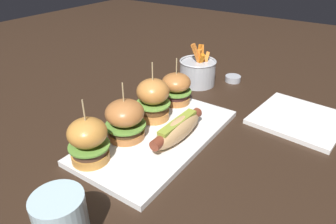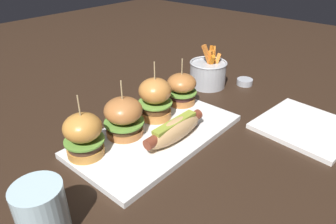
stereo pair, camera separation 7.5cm
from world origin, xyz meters
TOP-DOWN VIEW (x-y plane):
  - ground_plane at (0.00, 0.00)m, footprint 3.00×3.00m
  - platter_main at (0.00, 0.00)m, footprint 0.41×0.23m
  - hot_dog at (0.01, -0.05)m, footprint 0.18×0.05m
  - slider_far_left at (-0.16, 0.06)m, footprint 0.09×0.09m
  - slider_center_left at (-0.05, 0.05)m, footprint 0.10×0.10m
  - slider_center_right at (0.05, 0.05)m, footprint 0.09×0.09m
  - slider_far_right at (0.16, 0.06)m, footprint 0.09×0.09m
  - fries_bucket at (0.34, 0.08)m, footprint 0.12×0.12m
  - sauce_ramekin at (0.43, -0.01)m, footprint 0.05×0.05m
  - side_plate at (0.28, -0.26)m, footprint 0.24×0.24m
  - water_glass at (-0.33, -0.06)m, footprint 0.08×0.08m

SIDE VIEW (x-z plane):
  - ground_plane at x=0.00m, z-range 0.00..0.00m
  - side_plate at x=0.28m, z-range 0.00..0.01m
  - platter_main at x=0.00m, z-range 0.00..0.01m
  - sauce_ramekin at x=0.43m, z-range 0.00..0.02m
  - hot_dog at x=0.01m, z-range 0.02..0.07m
  - fries_bucket at x=0.34m, z-range -0.03..0.11m
  - water_glass at x=-0.33m, z-range 0.00..0.10m
  - slider_far_right at x=0.16m, z-range -0.01..0.12m
  - slider_center_left at x=-0.05m, z-range -0.01..0.13m
  - slider_far_left at x=-0.16m, z-range -0.01..0.13m
  - slider_center_right at x=0.05m, z-range -0.01..0.15m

